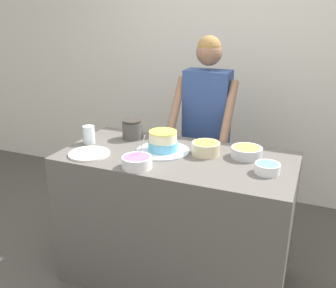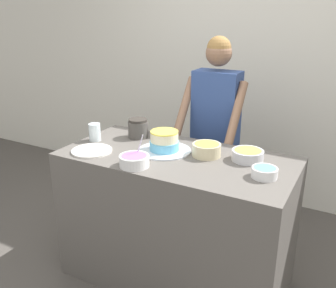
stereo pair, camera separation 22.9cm
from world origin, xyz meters
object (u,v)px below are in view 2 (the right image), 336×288
at_px(person_baker, 215,119).
at_px(frosting_bowl_yellow, 248,155).
at_px(cake, 164,143).
at_px(frosting_bowl_olive, 207,149).
at_px(frosting_bowl_blue, 265,172).
at_px(ceramic_plate, 92,151).
at_px(stoneware_jar, 138,128).
at_px(frosting_bowl_purple, 134,160).
at_px(drinking_glass, 95,132).

distance_m(person_baker, frosting_bowl_yellow, 0.67).
distance_m(cake, frosting_bowl_olive, 0.28).
height_order(frosting_bowl_blue, ceramic_plate, frosting_bowl_blue).
relative_size(cake, stoneware_jar, 2.42).
relative_size(cake, frosting_bowl_purple, 1.91).
height_order(frosting_bowl_yellow, frosting_bowl_olive, frosting_bowl_olive).
bearing_deg(frosting_bowl_yellow, frosting_bowl_olive, -168.26).
bearing_deg(frosting_bowl_olive, frosting_bowl_yellow, 11.74).
bearing_deg(person_baker, stoneware_jar, -129.95).
relative_size(frosting_bowl_yellow, ceramic_plate, 0.74).
distance_m(frosting_bowl_purple, drinking_glass, 0.55).
height_order(drinking_glass, stoneware_jar, stoneware_jar).
relative_size(frosting_bowl_purple, stoneware_jar, 1.27).
height_order(person_baker, ceramic_plate, person_baker).
bearing_deg(frosting_bowl_yellow, cake, -168.47).
bearing_deg(stoneware_jar, frosting_bowl_olive, -10.27).
relative_size(frosting_bowl_olive, stoneware_jar, 1.26).
relative_size(frosting_bowl_olive, ceramic_plate, 0.68).
height_order(ceramic_plate, stoneware_jar, stoneware_jar).
bearing_deg(stoneware_jar, frosting_bowl_purple, -59.64).
xyz_separation_m(cake, ceramic_plate, (-0.41, -0.23, -0.05)).
height_order(person_baker, frosting_bowl_olive, person_baker).
bearing_deg(cake, frosting_bowl_yellow, 11.53).
bearing_deg(stoneware_jar, cake, -27.60).
xyz_separation_m(person_baker, frosting_bowl_purple, (-0.13, -0.93, -0.03)).
bearing_deg(frosting_bowl_yellow, ceramic_plate, -160.13).
xyz_separation_m(frosting_bowl_olive, ceramic_plate, (-0.68, -0.28, -0.04)).
height_order(cake, drinking_glass, cake).
bearing_deg(stoneware_jar, drinking_glass, -138.04).
distance_m(ceramic_plate, stoneware_jar, 0.40).
relative_size(frosting_bowl_blue, stoneware_jar, 1.00).
xyz_separation_m(person_baker, frosting_bowl_olive, (0.17, -0.58, -0.02)).
relative_size(frosting_bowl_blue, frosting_bowl_olive, 0.79).
bearing_deg(drinking_glass, frosting_bowl_blue, -2.09).
bearing_deg(frosting_bowl_blue, frosting_bowl_olive, 160.30).
bearing_deg(frosting_bowl_olive, stoneware_jar, 169.73).
relative_size(ceramic_plate, stoneware_jar, 1.84).
xyz_separation_m(frosting_bowl_yellow, drinking_glass, (-1.04, -0.15, 0.02)).
bearing_deg(frosting_bowl_purple, person_baker, 82.01).
bearing_deg(ceramic_plate, drinking_glass, 123.28).
bearing_deg(person_baker, ceramic_plate, -120.34).
bearing_deg(frosting_bowl_blue, stoneware_jar, 165.74).
bearing_deg(cake, ceramic_plate, -150.74).
xyz_separation_m(frosting_bowl_blue, stoneware_jar, (-0.97, 0.25, 0.03)).
height_order(person_baker, frosting_bowl_blue, person_baker).
bearing_deg(cake, frosting_bowl_blue, -7.60).
xyz_separation_m(frosting_bowl_purple, frosting_bowl_yellow, (0.55, 0.40, -0.00)).
xyz_separation_m(frosting_bowl_yellow, frosting_bowl_olive, (-0.25, -0.05, 0.01)).
distance_m(frosting_bowl_blue, stoneware_jar, 1.00).
bearing_deg(frosting_bowl_olive, frosting_bowl_purple, -130.81).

